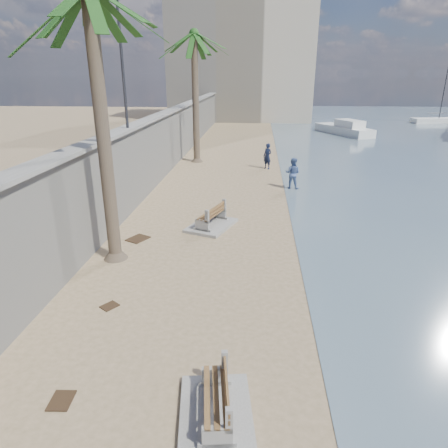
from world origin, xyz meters
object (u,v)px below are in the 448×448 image
object	(u,v)px
bench_near	(216,402)
sailboat_west	(439,120)
yacht_far	(343,131)
person_a	(267,154)
person_b	(293,172)
bench_far	(211,218)
palm_back	(194,36)

from	to	relation	value
bench_near	sailboat_west	world-z (taller)	sailboat_west
bench_near	yacht_far	world-z (taller)	yacht_far
person_a	person_b	world-z (taller)	person_a
person_a	sailboat_west	xyz separation A→B (m)	(21.81, 27.67, -0.60)
person_a	person_b	bearing A→B (deg)	-34.98
bench_far	yacht_far	xyz separation A→B (m)	(10.39, 27.30, -0.04)
palm_back	sailboat_west	xyz separation A→B (m)	(26.68, 25.85, -7.70)
person_a	sailboat_west	bearing A→B (deg)	91.65
bench_far	person_b	distance (m)	7.15
bench_far	yacht_far	size ratio (longest dim) A/B	0.34
palm_back	person_b	world-z (taller)	palm_back
palm_back	yacht_far	bearing A→B (deg)	48.86
bench_far	yacht_far	world-z (taller)	yacht_far
yacht_far	sailboat_west	size ratio (longest dim) A/B	0.70
palm_back	yacht_far	size ratio (longest dim) A/B	1.25
palm_back	person_a	xyz separation A→B (m)	(4.87, -1.82, -7.11)
bench_near	bench_far	distance (m)	9.53
bench_far	person_a	bearing A→B (deg)	77.41
bench_far	sailboat_west	xyz separation A→B (m)	(24.21, 38.43, -0.05)
person_b	sailboat_west	world-z (taller)	sailboat_west
person_b	bench_near	bearing A→B (deg)	99.34
person_b	sailboat_west	distance (m)	38.30
sailboat_west	bench_near	bearing A→B (deg)	-115.69
bench_near	sailboat_west	xyz separation A→B (m)	(23.04, 47.89, -0.01)
person_a	sailboat_west	distance (m)	35.24
person_b	person_a	bearing A→B (deg)	-56.48
bench_near	yacht_far	size ratio (longest dim) A/B	0.28
bench_near	person_a	distance (m)	20.27
bench_near	person_b	size ratio (longest dim) A/B	1.12
bench_far	person_b	size ratio (longest dim) A/B	1.37
person_b	yacht_far	world-z (taller)	person_b
bench_near	person_b	bearing A→B (deg)	80.94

